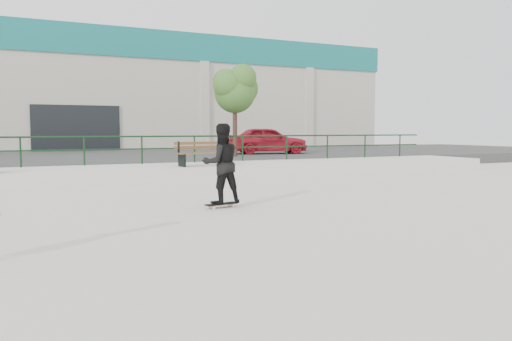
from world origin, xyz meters
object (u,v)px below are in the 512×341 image
tree (235,88)px  standing_skater (221,164)px  bench_right (202,154)px  skateboard (221,204)px  red_car (268,140)px

tree → standing_skater: tree is taller
bench_right → skateboard: bench_right is taller
tree → bench_right: bearing=-123.7°
tree → red_car: tree is taller
tree → standing_skater: size_ratio=2.37×
red_car → skateboard: (-7.58, -12.92, -1.13)m
bench_right → red_car: (5.99, 6.91, 0.28)m
tree → red_car: (2.56, 1.77, -2.47)m
bench_right → skateboard: 6.27m
bench_right → skateboard: size_ratio=2.36×
tree → skateboard: tree is taller
standing_skater → skateboard: bearing=117.6°
tree → skateboard: 12.74m
skateboard → standing_skater: bearing=103.8°
bench_right → tree: (3.43, 5.14, 2.75)m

